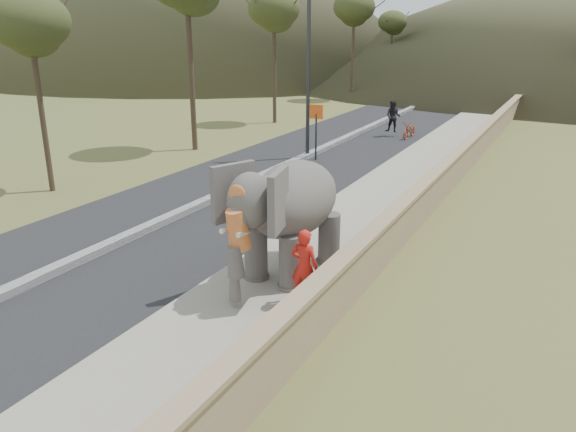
# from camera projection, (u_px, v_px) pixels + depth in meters

# --- Properties ---
(ground) EXTENTS (160.00, 160.00, 0.00)m
(ground) POSITION_uv_depth(u_px,v_px,m) (203.00, 350.00, 10.12)
(ground) COLOR olive
(ground) RESTS_ON ground
(road) EXTENTS (7.00, 120.00, 0.03)m
(road) POSITION_uv_depth(u_px,v_px,m) (250.00, 184.00, 20.70)
(road) COLOR black
(road) RESTS_ON ground
(median) EXTENTS (0.35, 120.00, 0.22)m
(median) POSITION_uv_depth(u_px,v_px,m) (250.00, 182.00, 20.67)
(median) COLOR black
(median) RESTS_ON ground
(walkway) EXTENTS (3.00, 120.00, 0.15)m
(walkway) POSITION_uv_depth(u_px,v_px,m) (380.00, 201.00, 18.51)
(walkway) COLOR #9E9687
(walkway) RESTS_ON ground
(parapet) EXTENTS (0.30, 120.00, 1.10)m
(parapet) POSITION_uv_depth(u_px,v_px,m) (431.00, 194.00, 17.64)
(parapet) COLOR tan
(parapet) RESTS_ON ground
(lamppost) EXTENTS (1.76, 0.36, 8.00)m
(lamppost) POSITION_uv_depth(u_px,v_px,m) (315.00, 43.00, 23.12)
(lamppost) COLOR #343338
(lamppost) RESTS_ON ground
(signboard) EXTENTS (0.60, 0.08, 2.40)m
(signboard) POSITION_uv_depth(u_px,v_px,m) (316.00, 123.00, 23.90)
(signboard) COLOR #2D2D33
(signboard) RESTS_ON ground
(elephant_and_man) EXTENTS (2.36, 3.90, 2.70)m
(elephant_and_man) POSITION_uv_depth(u_px,v_px,m) (294.00, 215.00, 12.68)
(elephant_and_man) COLOR #645F5B
(elephant_and_man) RESTS_ON ground
(motorcyclist) EXTENTS (1.64, 1.68, 1.89)m
(motorcyclist) POSITION_uv_depth(u_px,v_px,m) (401.00, 123.00, 29.11)
(motorcyclist) COLOR maroon
(motorcyclist) RESTS_ON ground
(trees) EXTENTS (47.91, 43.12, 8.94)m
(trees) POSITION_uv_depth(u_px,v_px,m) (514.00, 59.00, 31.66)
(trees) COLOR #473828
(trees) RESTS_ON ground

